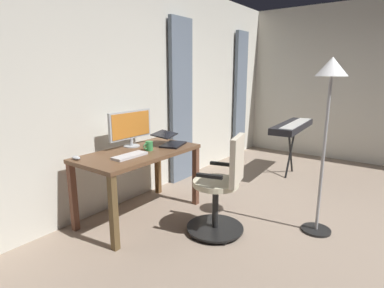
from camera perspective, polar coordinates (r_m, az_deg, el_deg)
The scene contains 12 objects.
back_room_partition at distance 4.03m, azimuth -7.87°, elevation 10.26°, with size 6.19×0.10×2.70m, color silver.
curtain_left_panel at distance 5.84m, azimuth 8.89°, elevation 8.86°, with size 0.37×0.06×2.25m, color slate.
curtain_right_panel at distance 4.36m, azimuth -1.99°, elevation 7.66°, with size 0.45×0.06×2.25m, color slate.
desk at distance 3.31m, azimuth -9.75°, elevation -3.00°, with size 1.30×0.68×0.73m.
office_chair at distance 2.98m, azimuth 5.53°, elevation -8.31°, with size 0.56×0.56×0.98m.
computer_monitor at distance 3.47m, azimuth -11.26°, elevation 3.24°, with size 0.59×0.18×0.40m.
computer_keyboard at distance 3.07m, azimuth -11.41°, elevation -2.15°, with size 0.36×0.14×0.02m, color silver.
laptop at distance 3.51m, azimuth -4.06°, elevation 0.60°, with size 0.41×0.40×0.14m.
computer_mouse at distance 3.12m, azimuth -20.60°, elevation -2.41°, with size 0.06×0.10×0.04m, color #B7BCC1.
mug_tea at distance 3.29m, azimuth -7.96°, elevation -0.36°, with size 0.12×0.08×0.10m.
piano_keyboard at distance 4.85m, azimuth 18.05°, elevation 2.99°, with size 1.29×0.41×0.81m.
floor_lamp at distance 3.06m, azimuth 23.99°, elevation 8.16°, with size 0.28×0.28×1.67m.
Camera 1 is at (2.89, -0.07, 1.53)m, focal length 28.90 mm.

